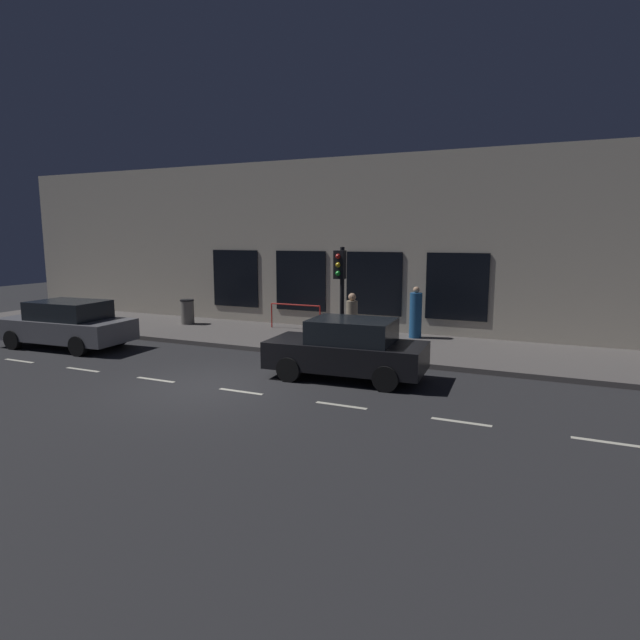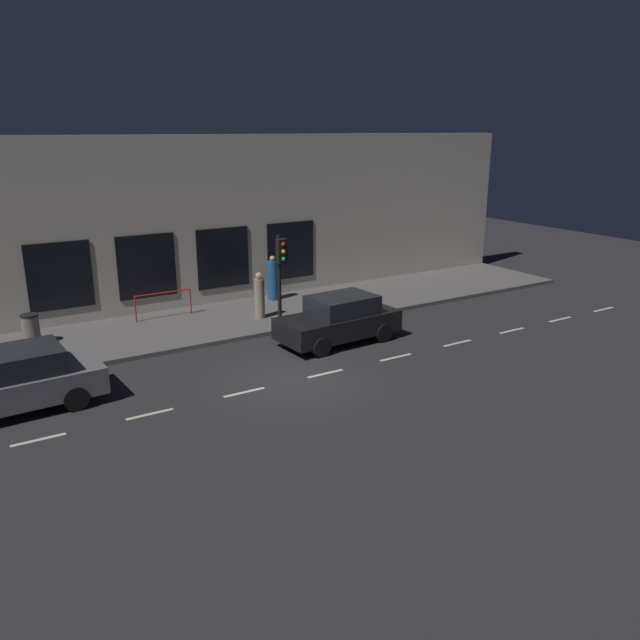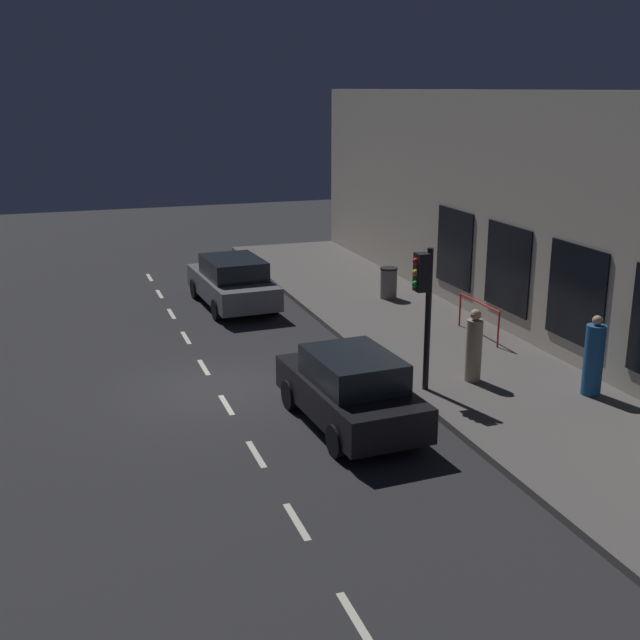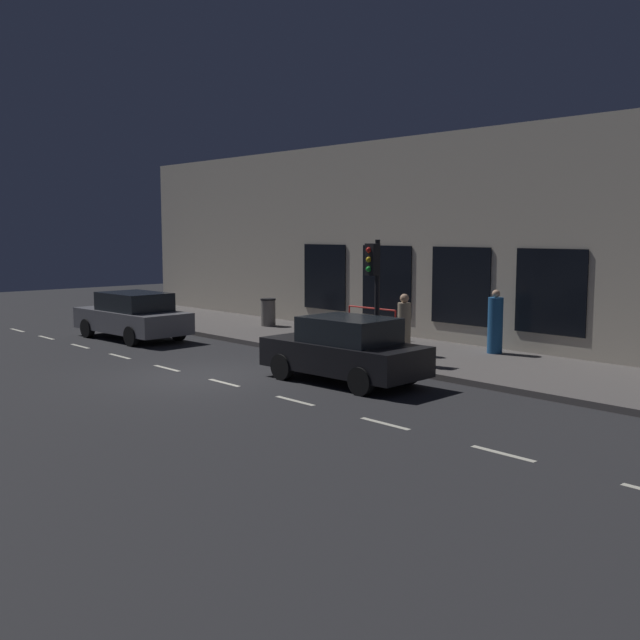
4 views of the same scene
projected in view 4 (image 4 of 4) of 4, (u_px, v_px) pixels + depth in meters
The scene contains 11 objects.
ground_plane at pixel (201, 377), 18.66m from camera, with size 60.00×60.00×0.00m, color #28282B.
sidewalk at pixel (374, 348), 22.85m from camera, with size 4.50×32.00×0.15m.
building_facade at pixel (429, 240), 24.18m from camera, with size 0.65×32.00×6.64m.
lane_centre_line at pixel (224, 383), 17.93m from camera, with size 0.12×27.20×0.01m.
traffic_light at pixel (374, 277), 19.88m from camera, with size 0.48×0.32×3.23m.
parked_car_0 at pixel (133, 316), 25.10m from camera, with size 2.15×4.60×1.58m.
parked_car_1 at pixel (345, 350), 17.90m from camera, with size 2.04×4.19×1.58m.
pedestrian_0 at pixel (495, 324), 21.29m from camera, with size 0.47×0.47×1.81m.
pedestrian_1 at pixel (404, 326), 21.10m from camera, with size 0.51×0.51×1.71m.
trash_bin at pixel (268, 312), 27.52m from camera, with size 0.56×0.56×1.00m.
red_railing at pixel (372, 315), 24.56m from camera, with size 0.05×2.13×0.97m.
Camera 4 is at (-10.23, -15.53, 3.60)m, focal length 42.15 mm.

